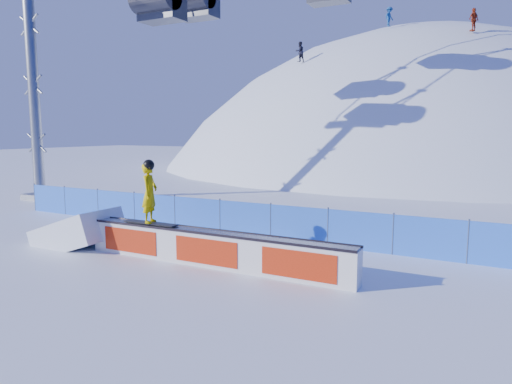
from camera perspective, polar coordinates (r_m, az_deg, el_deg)
The scene contains 7 objects.
ground at distance 12.27m, azimuth -11.95°, elevation -9.67°, with size 160.00×160.00×0.00m, color white.
snow_hill at distance 55.85m, azimuth 18.65°, elevation -15.58°, with size 64.00×64.00×64.00m.
safety_fence at distance 15.72m, azimuth -1.43°, elevation -3.42°, with size 22.05×0.05×1.30m.
rail_box at distance 12.41m, azimuth -5.63°, elevation -7.05°, with size 8.08×0.67×0.97m.
snow_ramp at distance 15.77m, azimuth -21.29°, elevation -6.15°, with size 2.54×1.69×0.95m, color white, non-canonical shape.
snowboarder at distance 13.36m, azimuth -13.16°, elevation -0.04°, with size 1.77×0.72×1.85m.
distant_skiers at distance 40.18m, azimuth 19.86°, elevation 18.20°, with size 21.87×7.39×6.49m.
Camera 1 is at (7.59, -8.94, 3.61)m, focal length 32.00 mm.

